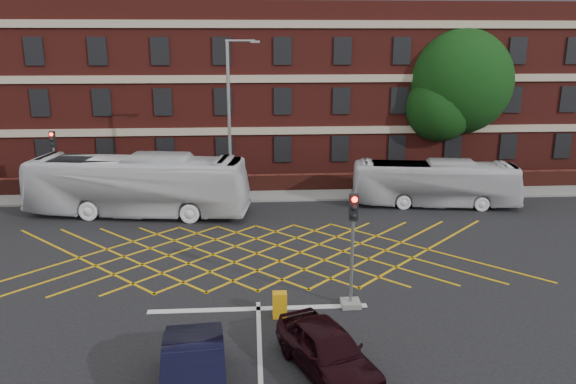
{
  "coord_description": "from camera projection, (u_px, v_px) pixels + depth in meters",
  "views": [
    {
      "loc": [
        -0.14,
        -22.15,
        9.45
      ],
      "look_at": [
        1.41,
        1.5,
        3.05
      ],
      "focal_mm": 35.0,
      "sensor_mm": 36.0,
      "label": 1
    }
  ],
  "objects": [
    {
      "name": "box_junction_hatching",
      "position": [
        257.0,
        254.0,
        25.74
      ],
      "size": [
        8.22,
        8.22,
        0.02
      ],
      "primitive_type": "cube",
      "rotation": [
        0.0,
        0.0,
        0.79
      ],
      "color": "#CC990C",
      "rests_on": "ground"
    },
    {
      "name": "traffic_light_far",
      "position": [
        56.0,
        173.0,
        33.76
      ],
      "size": [
        0.7,
        0.7,
        4.27
      ],
      "color": "slate",
      "rests_on": "ground"
    },
    {
      "name": "utility_cabinet",
      "position": [
        280.0,
        305.0,
        19.74
      ],
      "size": [
        0.5,
        0.38,
        0.93
      ],
      "primitive_type": "cube",
      "color": "orange",
      "rests_on": "ground"
    },
    {
      "name": "far_pavement",
      "position": [
        255.0,
        195.0,
        35.36
      ],
      "size": [
        60.0,
        3.0,
        0.12
      ],
      "primitive_type": "cube",
      "color": "slate",
      "rests_on": "ground"
    },
    {
      "name": "car_navy",
      "position": [
        194.0,
        377.0,
        14.92
      ],
      "size": [
        2.12,
        4.93,
        1.58
      ],
      "primitive_type": "imported",
      "rotation": [
        0.0,
        0.0,
        0.09
      ],
      "color": "black",
      "rests_on": "ground"
    },
    {
      "name": "traffic_light_near",
      "position": [
        352.0,
        261.0,
        20.21
      ],
      "size": [
        0.7,
        0.7,
        4.27
      ],
      "color": "slate",
      "rests_on": "ground"
    },
    {
      "name": "stop_line",
      "position": [
        258.0,
        309.0,
        20.44
      ],
      "size": [
        8.0,
        0.3,
        0.02
      ],
      "primitive_type": "cube",
      "color": "silver",
      "rests_on": "ground"
    },
    {
      "name": "bus_right",
      "position": [
        435.0,
        183.0,
        32.98
      ],
      "size": [
        9.89,
        3.66,
        2.69
      ],
      "primitive_type": "imported",
      "rotation": [
        0.0,
        0.0,
        1.42
      ],
      "color": "silver",
      "rests_on": "ground"
    },
    {
      "name": "bus_left",
      "position": [
        138.0,
        185.0,
        31.11
      ],
      "size": [
        12.53,
        4.65,
        3.41
      ],
      "primitive_type": "imported",
      "rotation": [
        0.0,
        0.0,
        1.42
      ],
      "color": "silver",
      "rests_on": "ground"
    },
    {
      "name": "ground",
      "position": [
        257.0,
        271.0,
        23.82
      ],
      "size": [
        120.0,
        120.0,
        0.0
      ],
      "primitive_type": "plane",
      "color": "black",
      "rests_on": "ground"
    },
    {
      "name": "deciduous_tree",
      "position": [
        457.0,
        89.0,
        39.2
      ],
      "size": [
        7.61,
        7.37,
        10.4
      ],
      "color": "black",
      "rests_on": "ground"
    },
    {
      "name": "boundary_wall",
      "position": [
        254.0,
        183.0,
        36.2
      ],
      "size": [
        56.0,
        0.5,
        1.1
      ],
      "primitive_type": "cube",
      "color": "#4D1B14",
      "rests_on": "ground"
    },
    {
      "name": "victorian_building",
      "position": [
        255.0,
        63.0,
        42.98
      ],
      "size": [
        51.0,
        12.17,
        20.4
      ],
      "color": "#5C1C17",
      "rests_on": "ground"
    },
    {
      "name": "direction_signs",
      "position": [
        48.0,
        178.0,
        34.06
      ],
      "size": [
        1.1,
        0.16,
        2.2
      ],
      "color": "gray",
      "rests_on": "ground"
    },
    {
      "name": "street_lamp",
      "position": [
        231.0,
        153.0,
        31.56
      ],
      "size": [
        2.25,
        1.0,
        9.51
      ],
      "color": "slate",
      "rests_on": "ground"
    },
    {
      "name": "car_maroon",
      "position": [
        328.0,
        350.0,
        16.35
      ],
      "size": [
        3.21,
        4.64,
        1.47
      ],
      "primitive_type": "imported",
      "rotation": [
        0.0,
        0.0,
        0.38
      ],
      "color": "black",
      "rests_on": "ground"
    }
  ]
}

